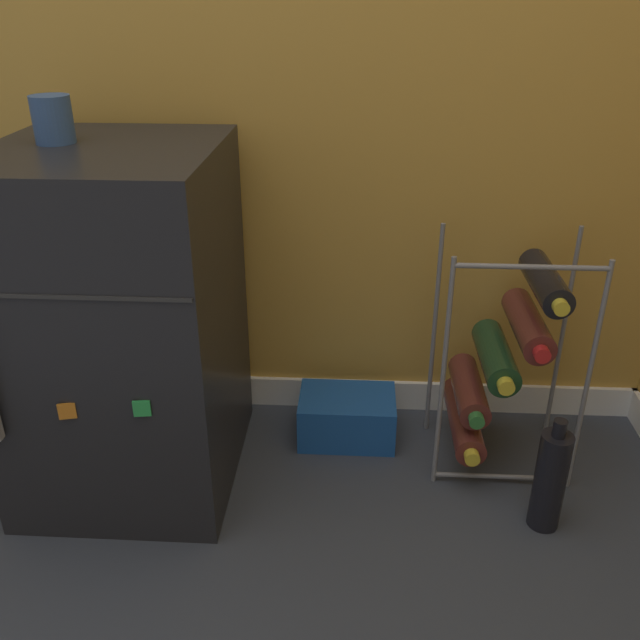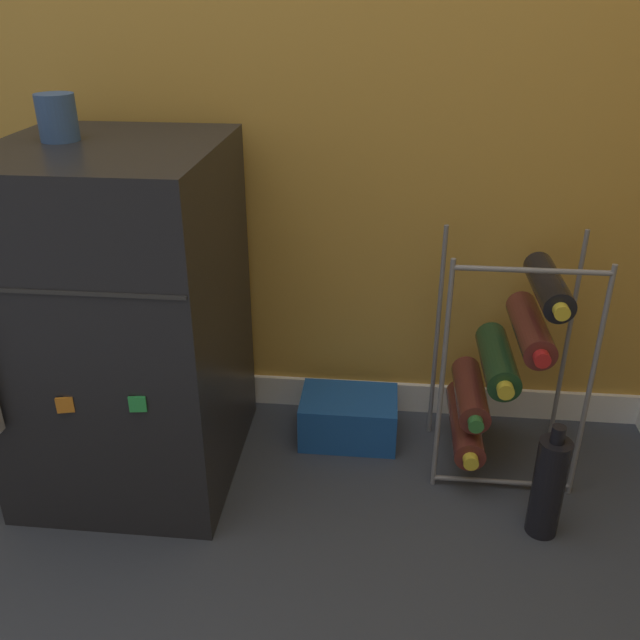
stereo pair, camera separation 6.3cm
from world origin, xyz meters
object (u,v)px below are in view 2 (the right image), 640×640
Objects in this scene: soda_box at (349,417)px; loose_bottle_floor at (548,486)px; wine_rack at (500,364)px; fridge_top_cup at (57,117)px; mini_fridge at (126,320)px.

loose_bottle_floor is at bearing -34.24° from soda_box.
fridge_top_cup reaches higher than wine_rack.
mini_fridge is 8.46× the size of fridge_top_cup.
fridge_top_cup is at bearing 163.83° from mini_fridge.
mini_fridge is at bearing -163.18° from soda_box.
mini_fridge is 2.87× the size of loose_bottle_floor.
mini_fridge is 1.06m from loose_bottle_floor.
loose_bottle_floor is at bearing -69.73° from wine_rack.
wine_rack is at bearing 3.64° from fridge_top_cup.
wine_rack is 1.18m from fridge_top_cup.
mini_fridge is 1.37× the size of wine_rack.
mini_fridge is at bearing -16.17° from fridge_top_cup.
loose_bottle_floor is at bearing -9.66° from fridge_top_cup.
soda_box is at bearing 169.89° from wine_rack.
fridge_top_cup is (-0.10, 0.03, 0.47)m from mini_fridge.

